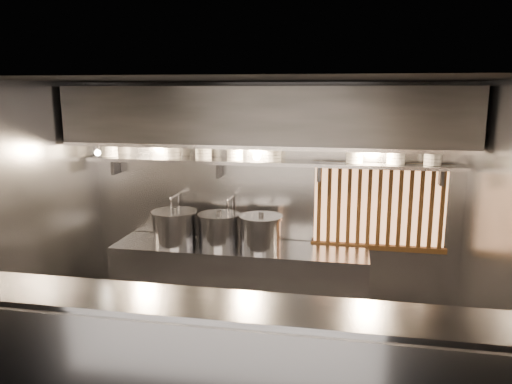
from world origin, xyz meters
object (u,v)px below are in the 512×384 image
(heat_lamp, at_px, (96,148))
(stock_pot_mid, at_px, (261,232))
(pendant_bulb, at_px, (257,157))
(stock_pot_right, at_px, (219,229))
(stock_pot_left, at_px, (175,227))

(heat_lamp, xyz_separation_m, stock_pot_mid, (1.87, 0.25, -0.97))
(heat_lamp, distance_m, pendant_bulb, 1.83)
(heat_lamp, distance_m, stock_pot_right, 1.69)
(pendant_bulb, distance_m, stock_pot_mid, 0.87)
(heat_lamp, bearing_deg, pendant_bulb, 11.00)
(pendant_bulb, distance_m, stock_pot_left, 1.31)
(stock_pot_right, bearing_deg, stock_pot_mid, -6.45)
(pendant_bulb, bearing_deg, stock_pot_left, -173.92)
(pendant_bulb, xyz_separation_m, stock_pot_right, (-0.45, -0.04, -0.87))
(stock_pot_right, bearing_deg, pendant_bulb, 4.89)
(stock_pot_left, distance_m, stock_pot_mid, 1.05)
(stock_pot_mid, relative_size, stock_pot_right, 1.13)
(heat_lamp, xyz_separation_m, pendant_bulb, (1.80, 0.35, -0.11))
(stock_pot_left, distance_m, stock_pot_right, 0.54)
(stock_pot_left, bearing_deg, heat_lamp, -163.30)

